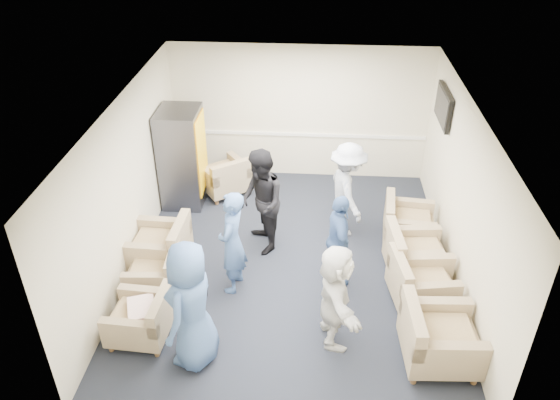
# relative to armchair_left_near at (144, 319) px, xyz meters

# --- Properties ---
(floor) EXTENTS (6.00, 6.00, 0.00)m
(floor) POSITION_rel_armchair_left_near_xyz_m (1.89, 1.71, -0.31)
(floor) COLOR black
(floor) RESTS_ON ground
(ceiling) EXTENTS (6.00, 6.00, 0.00)m
(ceiling) POSITION_rel_armchair_left_near_xyz_m (1.89, 1.71, 2.39)
(ceiling) COLOR white
(ceiling) RESTS_ON back_wall
(back_wall) EXTENTS (5.00, 0.02, 2.70)m
(back_wall) POSITION_rel_armchair_left_near_xyz_m (1.89, 4.71, 1.04)
(back_wall) COLOR beige
(back_wall) RESTS_ON floor
(front_wall) EXTENTS (5.00, 0.02, 2.70)m
(front_wall) POSITION_rel_armchair_left_near_xyz_m (1.89, -1.29, 1.04)
(front_wall) COLOR beige
(front_wall) RESTS_ON floor
(left_wall) EXTENTS (0.02, 6.00, 2.70)m
(left_wall) POSITION_rel_armchair_left_near_xyz_m (-0.61, 1.71, 1.04)
(left_wall) COLOR beige
(left_wall) RESTS_ON floor
(right_wall) EXTENTS (0.02, 6.00, 2.70)m
(right_wall) POSITION_rel_armchair_left_near_xyz_m (4.39, 1.71, 1.04)
(right_wall) COLOR beige
(right_wall) RESTS_ON floor
(chair_rail) EXTENTS (4.98, 0.04, 0.06)m
(chair_rail) POSITION_rel_armchair_left_near_xyz_m (1.89, 4.69, 0.59)
(chair_rail) COLOR white
(chair_rail) RESTS_ON back_wall
(tv) EXTENTS (0.10, 1.00, 0.58)m
(tv) POSITION_rel_armchair_left_near_xyz_m (4.33, 3.51, 1.74)
(tv) COLOR black
(tv) RESTS_ON right_wall
(armchair_left_near) EXTENTS (0.82, 0.82, 0.62)m
(armchair_left_near) POSITION_rel_armchair_left_near_xyz_m (0.00, 0.00, 0.00)
(armchair_left_near) COLOR #947E5F
(armchair_left_near) RESTS_ON floor
(armchair_left_mid) EXTENTS (0.81, 0.81, 0.61)m
(armchair_left_mid) POSITION_rel_armchair_left_near_xyz_m (-0.07, 0.95, -0.01)
(armchair_left_mid) COLOR #947E5F
(armchair_left_mid) RESTS_ON floor
(armchair_left_far) EXTENTS (0.92, 0.92, 0.70)m
(armchair_left_far) POSITION_rel_armchair_left_near_xyz_m (-0.13, 1.54, 0.04)
(armchair_left_far) COLOR #947E5F
(armchair_left_far) RESTS_ON floor
(armchair_right_near) EXTENTS (0.98, 0.98, 0.74)m
(armchair_right_near) POSITION_rel_armchair_left_near_xyz_m (3.83, -0.14, 0.06)
(armchair_right_near) COLOR #947E5F
(armchair_right_near) RESTS_ON floor
(armchair_right_midnear) EXTENTS (0.97, 0.97, 0.68)m
(armchair_right_midnear) POSITION_rel_armchair_left_near_xyz_m (3.77, 0.96, 0.03)
(armchair_right_midnear) COLOR #947E5F
(armchair_right_midnear) RESTS_ON floor
(armchair_right_midfar) EXTENTS (0.96, 0.96, 0.70)m
(armchair_right_midfar) POSITION_rel_armchair_left_near_xyz_m (3.78, 1.58, 0.04)
(armchair_right_midfar) COLOR #947E5F
(armchair_right_midfar) RESTS_ON floor
(armchair_right_far) EXTENTS (0.91, 0.91, 0.66)m
(armchair_right_far) POSITION_rel_armchair_left_near_xyz_m (3.78, 2.51, 0.02)
(armchair_right_far) COLOR #947E5F
(armchair_right_far) RESTS_ON floor
(armchair_corner) EXTENTS (1.17, 1.17, 0.67)m
(armchair_corner) POSITION_rel_armchair_left_near_xyz_m (0.51, 3.84, 0.02)
(armchair_corner) COLOR #947E5F
(armchair_corner) RESTS_ON floor
(vending_machine) EXTENTS (0.75, 0.87, 1.84)m
(vending_machine) POSITION_rel_armchair_left_near_xyz_m (-0.20, 3.52, 0.61)
(vending_machine) COLOR #505058
(vending_machine) RESTS_ON floor
(backpack) EXTENTS (0.28, 0.22, 0.43)m
(backpack) POSITION_rel_armchair_left_near_xyz_m (0.55, 0.80, -0.09)
(backpack) COLOR black
(backpack) RESTS_ON floor
(pillow) EXTENTS (0.48, 0.55, 0.13)m
(pillow) POSITION_rel_armchair_left_near_xyz_m (-0.00, 0.00, 0.17)
(pillow) COLOR white
(pillow) RESTS_ON armchair_left_near
(person_front_left) EXTENTS (0.81, 1.01, 1.81)m
(person_front_left) POSITION_rel_armchair_left_near_xyz_m (0.77, -0.32, 0.59)
(person_front_left) COLOR #3E5E96
(person_front_left) RESTS_ON floor
(person_mid_left) EXTENTS (0.49, 0.66, 1.65)m
(person_mid_left) POSITION_rel_armchair_left_near_xyz_m (1.06, 1.11, 0.52)
(person_mid_left) COLOR #3E5E96
(person_mid_left) RESTS_ON floor
(person_back_left) EXTENTS (0.93, 1.05, 1.79)m
(person_back_left) POSITION_rel_armchair_left_near_xyz_m (1.38, 2.13, 0.59)
(person_back_left) COLOR black
(person_back_left) RESTS_ON floor
(person_back_right) EXTENTS (0.91, 1.22, 1.69)m
(person_back_right) POSITION_rel_armchair_left_near_xyz_m (2.78, 2.68, 0.54)
(person_back_right) COLOR silver
(person_back_right) RESTS_ON floor
(person_mid_right) EXTENTS (0.53, 0.94, 1.51)m
(person_mid_right) POSITION_rel_armchair_left_near_xyz_m (2.61, 1.36, 0.45)
(person_mid_right) COLOR #3E5E96
(person_mid_right) RESTS_ON floor
(person_front_right) EXTENTS (0.63, 1.45, 1.52)m
(person_front_right) POSITION_rel_armchair_left_near_xyz_m (2.55, 0.15, 0.45)
(person_front_right) COLOR white
(person_front_right) RESTS_ON floor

